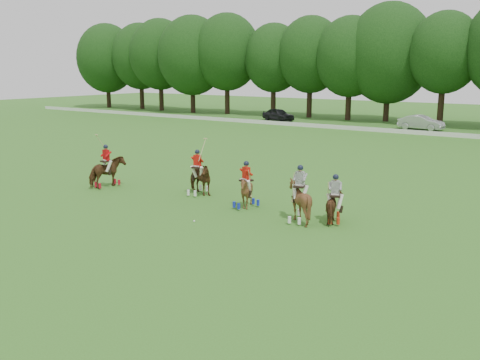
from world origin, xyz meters
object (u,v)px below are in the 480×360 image
Objects in this scene: polo_stripe_a at (335,206)px; polo_red_c at (246,191)px; car_left at (278,115)px; polo_red_b at (198,178)px; polo_ball at (194,221)px; car_mid at (421,123)px; polo_red_a at (107,172)px; polo_stripe_b at (299,201)px.

polo_red_c is at bearing -177.92° from polo_stripe_a.
car_left is 2.16× the size of polo_stripe_a.
polo_red_b reaches higher than polo_ball.
polo_red_c is (20.96, -38.00, 0.03)m from car_left.
car_left is at bearing 116.37° from polo_ball.
car_mid is 2.10× the size of polo_red_c.
polo_ball is at bearing -98.87° from polo_red_c.
car_mid is 1.62× the size of polo_red_a.
polo_stripe_b is at bearing 36.48° from polo_ball.
polo_ball is (2.55, -41.25, -0.74)m from car_mid.
polo_red_a is 5.48m from polo_red_b.
polo_red_a reaches higher than polo_stripe_b.
car_mid is 39.04m from polo_stripe_b.
polo_red_b reaches higher than polo_red_c.
polo_red_b is at bearing -177.14° from car_mid.
polo_red_b is at bearing 127.55° from polo_ball.
car_mid is at bearing 93.53° from polo_ball.
polo_ball is at bearing -143.52° from polo_stripe_b.
car_left is 0.97× the size of car_mid.
polo_red_a is at bearing 163.04° from polo_ball.
car_mid is 2.24× the size of polo_stripe_a.
polo_ball is (3.14, -4.09, -0.82)m from polo_red_b.
polo_red_c is at bearing -171.62° from car_mid.
polo_red_b reaches higher than polo_stripe_a.
polo_red_c reaches higher than polo_stripe_a.
car_left is 51.09× the size of polo_ball.
polo_stripe_b reaches higher than polo_ball.
polo_stripe_b is (6.21, -38.55, 0.14)m from car_mid.
car_mid is (17.91, 0.00, 0.00)m from car_left.
polo_red_b is 8.16m from polo_stripe_a.
car_mid is 1.91× the size of polo_stripe_b.
car_mid is 38.58m from polo_stripe_a.
polo_red_b is at bearing 175.26° from polo_stripe_a.
polo_red_a is 32.75× the size of polo_ball.
polo_stripe_b is (-1.33, -0.70, 0.17)m from polo_stripe_a.
polo_stripe_b is (6.80, -1.38, 0.05)m from polo_red_b.
polo_red_c is 3.38m from polo_ball.
polo_red_c is (3.65, -0.84, -0.06)m from polo_red_b.
polo_red_a is at bearing -175.59° from polo_red_c.
polo_ball is (-3.66, -2.71, -0.88)m from polo_stripe_b.
polo_stripe_a is (4.48, 0.16, -0.06)m from polo_red_c.
polo_red_b is 1.29× the size of polo_red_c.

